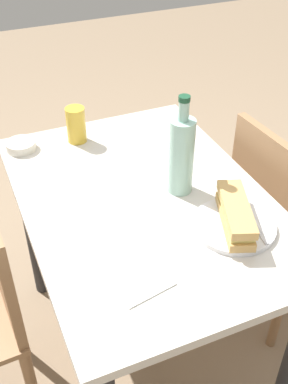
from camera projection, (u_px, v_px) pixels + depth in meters
The scene contains 10 objects.
ground_plane at pixel (144, 345), 1.91m from camera, with size 8.00×8.00×0.00m, color #8C755B.
dining_table at pixel (144, 230), 1.54m from camera, with size 1.03×0.72×0.76m.
chair_far at pixel (281, 217), 1.78m from camera, with size 0.42×0.42×0.86m.
plate_near at pixel (234, 226), 1.34m from camera, with size 0.24×0.24×0.01m, color white.
baguette_sandwich_near at pixel (235, 214), 1.32m from camera, with size 0.24×0.15×0.07m.
knife_near at pixel (251, 220), 1.34m from camera, with size 0.18×0.04×0.01m.
water_bottle at pixel (181, 154), 1.41m from camera, with size 0.08×0.08×0.32m.
beer_glass at pixel (76, 125), 1.68m from camera, with size 0.07×0.07×0.13m, color gold.
olive_bowl at pixel (21, 146), 1.66m from camera, with size 0.10×0.10×0.03m, color silver.
paper_napkin at pixel (138, 278), 1.19m from camera, with size 0.14×0.14×0.00m, color white.
Camera 1 is at (1.06, -0.45, 1.65)m, focal length 44.65 mm.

